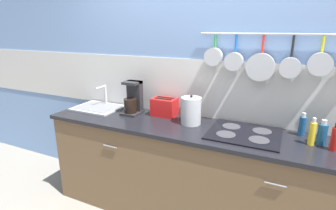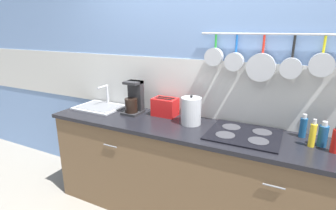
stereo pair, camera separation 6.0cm
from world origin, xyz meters
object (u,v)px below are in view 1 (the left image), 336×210
toaster (164,107)px  bottle_hot_sauce (335,138)px  bottle_sesame_oil (322,134)px  bottle_dish_soap (312,133)px  kettle (191,111)px  bottle_cooking_wine (302,126)px  coffee_maker (133,100)px

toaster → bottle_hot_sauce: 1.39m
bottle_sesame_oil → bottle_hot_sauce: bearing=-46.4°
bottle_dish_soap → bottle_sesame_oil: 0.08m
kettle → bottle_cooking_wine: (0.88, 0.12, -0.04)m
toaster → bottle_dish_soap: size_ratio=1.20×
bottle_dish_soap → bottle_sesame_oil: bottle_dish_soap is taller
bottle_sesame_oil → coffee_maker: bearing=179.2°
bottle_cooking_wine → bottle_dish_soap: 0.17m
toaster → kettle: 0.33m
toaster → bottle_cooking_wine: bearing=0.9°
coffee_maker → kettle: coffee_maker is taller
kettle → bottle_sesame_oil: 1.00m
coffee_maker → bottle_cooking_wine: coffee_maker is taller
bottle_sesame_oil → toaster: bearing=175.7°
kettle → bottle_dish_soap: size_ratio=1.28×
coffee_maker → bottle_dish_soap: coffee_maker is taller
kettle → coffee_maker: bearing=177.3°
bottle_cooking_wine → bottle_sesame_oil: (0.13, -0.12, 0.00)m
kettle → bottle_sesame_oil: kettle is taller
coffee_maker → toaster: size_ratio=1.31×
bottle_hot_sauce → bottle_sesame_oil: bearing=133.6°
coffee_maker → kettle: 0.61m
kettle → bottle_hot_sauce: size_ratio=1.31×
kettle → bottle_hot_sauce: (1.07, -0.07, -0.03)m
bottle_sesame_oil → bottle_hot_sauce: bottle_hot_sauce is taller
toaster → bottle_hot_sauce: size_ratio=1.22×
kettle → bottle_hot_sauce: kettle is taller
bottle_cooking_wine → coffee_maker: bearing=-176.3°
toaster → bottle_sesame_oil: bearing=-4.3°
coffee_maker → bottle_hot_sauce: coffee_maker is taller
coffee_maker → toaster: coffee_maker is taller
bottle_cooking_wine → bottle_hot_sauce: bearing=-44.4°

